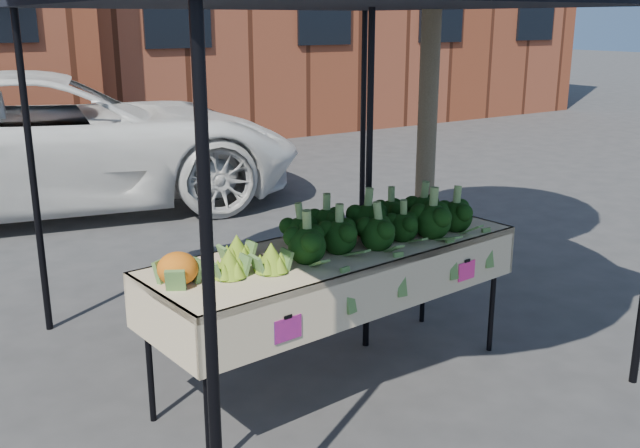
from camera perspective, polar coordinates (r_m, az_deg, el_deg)
The scene contains 7 objects.
ground at distance 4.70m, azimuth 2.41°, elevation -12.28°, with size 90.00×90.00×0.00m, color #303033.
table at distance 4.48m, azimuth 1.43°, elevation -7.36°, with size 2.46×1.02×0.90m.
canopy at distance 4.61m, azimuth -0.14°, elevation 5.26°, with size 3.16×3.16×2.74m, color black, non-canonical shape.
broccoli_heap at distance 4.46m, azimuth 4.19°, elevation 0.47°, with size 1.38×0.58×0.27m, color black.
romanesco_cluster at distance 3.95m, azimuth -6.32°, elevation -2.11°, with size 0.44×0.48×0.21m, color #87B62D.
cauliflower_pair at distance 3.78m, azimuth -11.26°, elevation -3.38°, with size 0.21×0.21×0.19m, color orange.
street_tree at distance 5.71m, azimuth 8.87°, elevation 15.79°, with size 2.26×2.26×4.45m, color #1E4C14, non-canonical shape.
Camera 1 is at (-2.45, -3.34, 2.23)m, focal length 40.23 mm.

